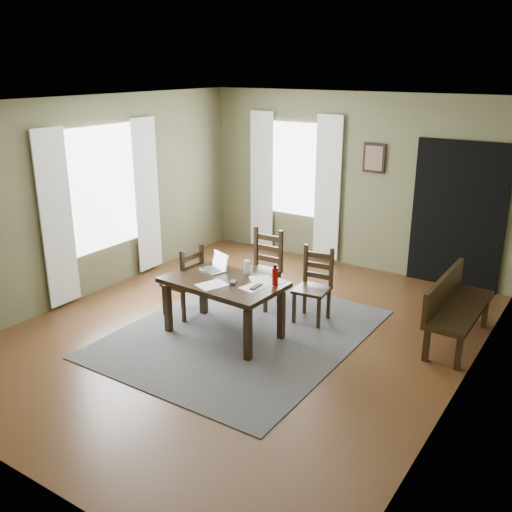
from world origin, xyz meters
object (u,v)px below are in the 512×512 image
Objects in this scene: chair_back_left at (263,269)px; bench at (454,303)px; dining_table at (223,287)px; chair_end at (185,282)px; chair_back_right at (314,286)px; laptop at (216,266)px; water_bottle at (275,276)px.

chair_back_left reaches higher than bench.
chair_end is at bearing 169.57° from dining_table.
dining_table is 1.19m from chair_back_right.
chair_back_right is at bearing -7.57° from chair_back_left.
dining_table is 0.39m from laptop.
chair_end is 1.37m from water_bottle.
bench reaches higher than dining_table.
chair_end reaches higher than bench.
chair_back_right is 0.65× the size of bench.
dining_table is 1.52× the size of chair_end.
laptop is (0.46, 0.06, 0.29)m from chair_end.
bench is (1.62, 0.36, 0.02)m from chair_back_right.
dining_table is at bearing 79.44° from chair_end.
laptop is at bearing 176.90° from water_bottle.
chair_back_left is at bearing 96.71° from bench.
bench is (2.42, 0.29, -0.02)m from chair_back_left.
chair_back_right reaches higher than dining_table.
chair_back_left is 0.85m from laptop.
chair_back_left is at bearing 169.81° from chair_back_right.
chair_end is at bearing -152.64° from laptop.
dining_table is 2.66m from bench.
chair_back_right is (1.41, 0.79, -0.01)m from chair_end.
chair_back_left is 2.79× the size of laptop.
dining_table is 5.76× the size of water_bottle.
water_bottle is at bearing -52.58° from chair_back_left.
chair_back_right is at bearing 102.43° from bench.
chair_back_left reaches higher than water_bottle.
dining_table is at bearing -21.25° from laptop.
chair_back_left is 1.15m from water_bottle.
laptop is 1.47× the size of water_bottle.
water_bottle is (0.70, -0.84, 0.32)m from chair_back_left.
bench is at bearing 4.29° from chair_back_left.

